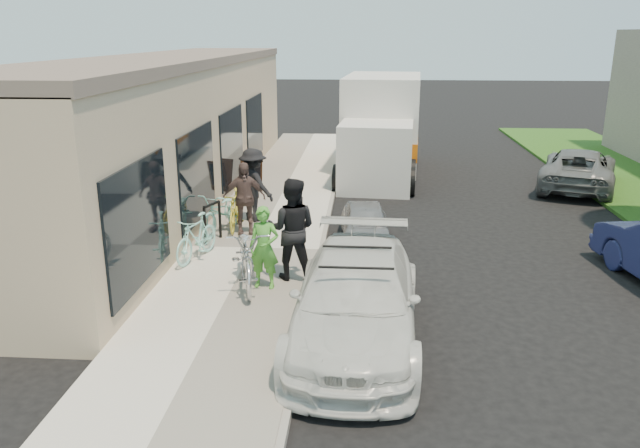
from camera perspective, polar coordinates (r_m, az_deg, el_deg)
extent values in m
plane|color=black|center=(11.41, 1.27, -8.06)|extent=(120.00, 120.00, 0.00)
cube|color=beige|center=(14.36, -6.12, -2.44)|extent=(3.00, 34.00, 0.15)
cube|color=gray|center=(14.18, 0.07, -2.64)|extent=(0.12, 34.00, 0.13)
cube|color=#C8A78A|center=(19.41, -13.28, 8.17)|extent=(3.50, 20.00, 4.00)
cube|color=#6C5D52|center=(19.21, -13.71, 14.36)|extent=(3.60, 20.00, 0.25)
cube|color=black|center=(11.52, -16.23, 0.02)|extent=(0.06, 3.00, 2.20)
cube|color=black|center=(15.21, -11.15, 4.41)|extent=(0.06, 3.00, 2.20)
cube|color=black|center=(19.02, -8.06, 7.06)|extent=(0.06, 3.00, 2.20)
cube|color=black|center=(22.90, -5.98, 8.80)|extent=(0.06, 3.00, 2.20)
cylinder|color=black|center=(14.55, -10.47, -0.20)|extent=(0.06, 0.06, 0.89)
cylinder|color=black|center=(15.01, -9.14, 0.40)|extent=(0.06, 0.06, 0.89)
cylinder|color=black|center=(14.66, -9.88, 1.78)|extent=(0.28, 0.58, 0.06)
cube|color=#33180E|center=(19.24, -6.17, 4.31)|extent=(0.63, 0.43, 0.96)
cube|color=#33180E|center=(19.58, -6.35, 4.53)|extent=(0.63, 0.43, 0.96)
cube|color=black|center=(19.20, -6.16, 4.43)|extent=(0.49, 0.31, 0.69)
imported|color=silver|center=(10.17, 3.30, -6.88)|extent=(2.24, 5.05, 1.44)
cylinder|color=black|center=(9.38, 3.33, -4.08)|extent=(1.14, 0.04, 0.04)
cylinder|color=black|center=(10.29, 3.41, -2.16)|extent=(1.14, 0.04, 0.04)
imported|color=gray|center=(14.85, 4.17, -0.04)|extent=(1.31, 2.95, 0.99)
cube|color=silver|center=(20.03, 5.11, 6.14)|extent=(2.44, 2.44, 2.16)
cube|color=black|center=(19.95, 5.15, 7.42)|extent=(2.10, 0.23, 1.02)
cube|color=silver|center=(23.28, 5.72, 9.34)|extent=(2.98, 4.96, 3.29)
cube|color=#CB5F0B|center=(23.39, 5.67, 7.54)|extent=(3.01, 4.98, 0.62)
cylinder|color=black|center=(19.71, 1.65, 4.16)|extent=(0.36, 0.93, 0.91)
cylinder|color=black|center=(19.57, 8.28, 3.90)|extent=(0.36, 0.93, 0.91)
cylinder|color=black|center=(20.92, 2.08, 4.91)|extent=(0.36, 0.93, 0.91)
cylinder|color=black|center=(20.78, 8.32, 4.67)|extent=(0.36, 0.93, 0.91)
cylinder|color=black|center=(25.13, 3.23, 6.94)|extent=(0.36, 0.93, 0.91)
cylinder|color=black|center=(25.02, 8.45, 6.74)|extent=(0.36, 0.93, 0.91)
imported|color=slate|center=(21.87, 22.57, 4.68)|extent=(3.65, 5.14, 1.30)
imported|color=silver|center=(12.09, -6.71, -2.85)|extent=(1.31, 2.40, 1.20)
imported|color=green|center=(11.87, -5.13, -2.16)|extent=(0.62, 0.44, 1.60)
imported|color=black|center=(12.22, -2.58, -0.46)|extent=(1.04, 0.84, 2.03)
imported|color=#99E4D5|center=(13.65, -11.24, -1.22)|extent=(0.89, 1.69, 0.98)
imported|color=#99E4D5|center=(15.43, -8.92, 1.12)|extent=(1.17, 2.07, 1.03)
imported|color=yellow|center=(15.64, -7.77, 1.29)|extent=(0.56, 1.65, 0.98)
imported|color=black|center=(16.17, -6.11, 3.57)|extent=(1.41, 1.28, 1.90)
imported|color=brown|center=(15.15, -6.97, 2.35)|extent=(1.11, 0.68, 1.77)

